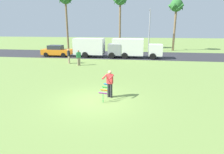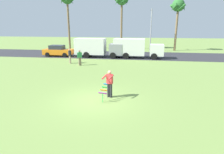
% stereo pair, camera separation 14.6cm
% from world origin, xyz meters
% --- Properties ---
extents(ground_plane, '(120.00, 120.00, 0.00)m').
position_xyz_m(ground_plane, '(0.00, 0.00, 0.00)').
color(ground_plane, olive).
extents(road_strip, '(120.00, 8.00, 0.01)m').
position_xyz_m(road_strip, '(0.00, 18.22, 0.01)').
color(road_strip, '#2D2D33').
rests_on(road_strip, ground).
extents(person_kite_flyer, '(0.69, 0.76, 1.73)m').
position_xyz_m(person_kite_flyer, '(0.79, 0.65, 0.95)').
color(person_kite_flyer, '#26262B').
rests_on(person_kite_flyer, ground).
extents(kite_held, '(0.53, 0.69, 1.04)m').
position_xyz_m(kite_held, '(0.55, -0.06, 0.68)').
color(kite_held, blue).
rests_on(kite_held, ground).
extents(parked_car_orange, '(4.22, 1.87, 1.60)m').
position_xyz_m(parked_car_orange, '(-9.27, 15.82, 0.77)').
color(parked_car_orange, orange).
rests_on(parked_car_orange, ground).
extents(parked_truck_grey_van, '(6.73, 2.19, 2.62)m').
position_xyz_m(parked_truck_grey_van, '(-3.55, 15.82, 1.41)').
color(parked_truck_grey_van, gray).
rests_on(parked_truck_grey_van, ground).
extents(parked_truck_white_box, '(6.75, 2.23, 2.62)m').
position_xyz_m(parked_truck_white_box, '(1.92, 15.82, 1.41)').
color(parked_truck_white_box, silver).
rests_on(parked_truck_white_box, ground).
extents(palm_tree_left_near, '(2.58, 2.71, 10.08)m').
position_xyz_m(palm_tree_left_near, '(-10.57, 24.12, 8.53)').
color(palm_tree_left_near, brown).
rests_on(palm_tree_left_near, ground).
extents(palm_tree_right_near, '(2.58, 2.71, 9.93)m').
position_xyz_m(palm_tree_right_near, '(-0.98, 25.67, 8.39)').
color(palm_tree_right_near, brown).
rests_on(palm_tree_right_near, ground).
extents(palm_tree_centre_far, '(2.58, 2.71, 8.69)m').
position_xyz_m(palm_tree_centre_far, '(8.67, 24.73, 7.26)').
color(palm_tree_centre_far, brown).
rests_on(palm_tree_centre_far, ground).
extents(streetlight_pole, '(0.24, 1.65, 7.00)m').
position_xyz_m(streetlight_pole, '(4.26, 23.04, 4.00)').
color(streetlight_pole, '#9E9EA3').
rests_on(streetlight_pole, ground).
extents(person_walker_near, '(0.45, 0.41, 1.73)m').
position_xyz_m(person_walker_near, '(-4.08, 9.86, 0.93)').
color(person_walker_near, gray).
rests_on(person_walker_near, ground).
extents(person_walker_far, '(0.42, 0.43, 1.73)m').
position_xyz_m(person_walker_far, '(-5.59, 10.82, 0.93)').
color(person_walker_far, gray).
rests_on(person_walker_far, ground).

